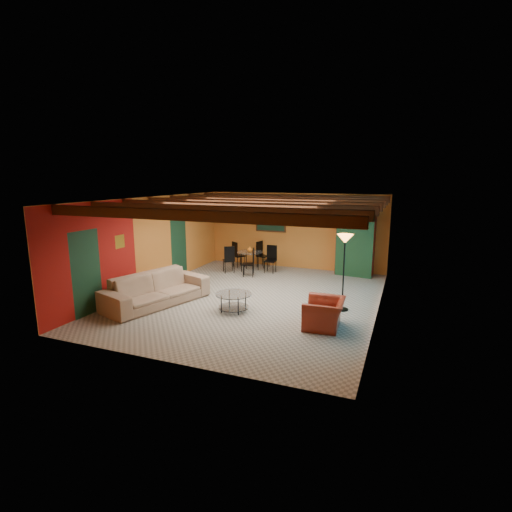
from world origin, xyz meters
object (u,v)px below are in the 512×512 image
at_px(armoire, 355,245).
at_px(sofa, 157,289).
at_px(vase, 250,242).
at_px(floor_lamp, 344,273).
at_px(potted_plant, 357,206).
at_px(dining_table, 250,258).
at_px(armchair, 324,313).
at_px(coffee_table, 234,302).

bearing_deg(armoire, sofa, -123.32).
xyz_separation_m(armoire, vase, (-3.50, -0.80, 0.01)).
distance_m(floor_lamp, potted_plant, 3.98).
relative_size(potted_plant, vase, 2.52).
xyz_separation_m(dining_table, vase, (0.00, 0.00, 0.57)).
bearing_deg(floor_lamp, armchair, -98.26).
bearing_deg(coffee_table, armchair, -5.21).
height_order(armoire, vase, armoire).
relative_size(sofa, potted_plant, 5.76).
bearing_deg(potted_plant, sofa, -130.77).
bearing_deg(sofa, floor_lamp, -56.23).
bearing_deg(floor_lamp, dining_table, 141.61).
distance_m(dining_table, armoire, 3.63).
bearing_deg(vase, sofa, -101.47).
bearing_deg(coffee_table, vase, 106.89).
xyz_separation_m(sofa, vase, (0.87, 4.26, 0.64)).
relative_size(sofa, coffee_table, 3.11).
bearing_deg(sofa, armoire, -23.21).
xyz_separation_m(armchair, coffee_table, (-2.30, 0.21, -0.09)).
relative_size(armchair, vase, 5.07).
bearing_deg(coffee_table, sofa, -173.23).
bearing_deg(coffee_table, armoire, 64.66).
xyz_separation_m(coffee_table, armoire, (2.28, 4.81, 0.81)).
height_order(floor_lamp, potted_plant, potted_plant).
bearing_deg(sofa, armchair, -71.95).
bearing_deg(dining_table, armchair, -50.23).
bearing_deg(floor_lamp, vase, 141.61).
distance_m(armoire, floor_lamp, 3.74).
xyz_separation_m(sofa, potted_plant, (4.36, 5.06, 1.91)).
distance_m(coffee_table, dining_table, 4.20).
xyz_separation_m(coffee_table, vase, (-1.22, 4.02, 0.82)).
bearing_deg(sofa, vase, 6.09).
height_order(sofa, coffee_table, sofa).
height_order(dining_table, vase, vase).
height_order(armoire, floor_lamp, armoire).
xyz_separation_m(coffee_table, potted_plant, (2.28, 4.81, 2.09)).
relative_size(sofa, armoire, 1.35).
relative_size(coffee_table, floor_lamp, 0.47).
bearing_deg(potted_plant, vase, -167.17).
bearing_deg(vase, dining_table, 0.00).
bearing_deg(potted_plant, floor_lamp, -86.84).
distance_m(armchair, coffee_table, 2.31).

